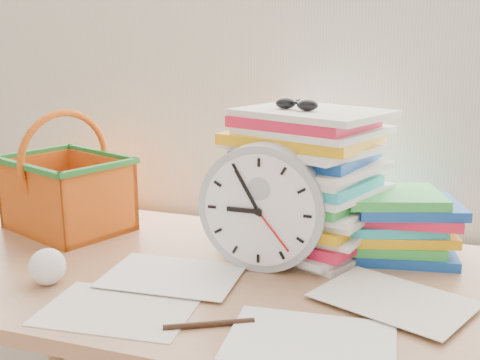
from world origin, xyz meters
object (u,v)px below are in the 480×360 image
at_px(paper_stack, 305,181).
at_px(basket, 66,172).
at_px(desk, 216,305).
at_px(clock, 263,207).
at_px(book_stack, 398,224).

distance_m(paper_stack, basket, 0.60).
bearing_deg(basket, paper_stack, 26.17).
bearing_deg(paper_stack, desk, -125.37).
bearing_deg(clock, paper_stack, 68.86).
distance_m(desk, clock, 0.23).
relative_size(paper_stack, clock, 1.22).
relative_size(desk, basket, 4.76).
xyz_separation_m(book_stack, basket, (-0.80, -0.08, 0.07)).
bearing_deg(book_stack, basket, -174.51).
distance_m(paper_stack, clock, 0.15).
relative_size(desk, book_stack, 5.55).
xyz_separation_m(desk, paper_stack, (0.14, 0.19, 0.24)).
bearing_deg(basket, desk, 3.70).
distance_m(clock, book_stack, 0.32).
height_order(paper_stack, basket, paper_stack).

